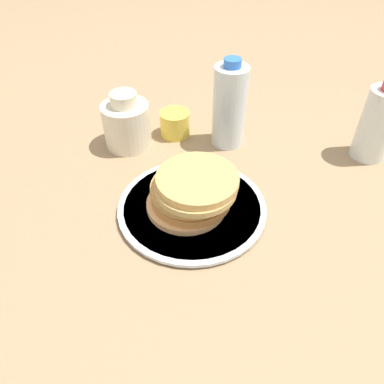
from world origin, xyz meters
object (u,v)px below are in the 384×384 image
at_px(plate, 192,207).
at_px(water_bottle_near, 229,106).
at_px(pancake_stack, 193,191).
at_px(water_bottle_mid, 378,124).
at_px(cream_jug, 127,123).
at_px(juice_glass, 175,124).

relative_size(plate, water_bottle_near, 1.40).
relative_size(pancake_stack, water_bottle_mid, 0.93).
bearing_deg(cream_jug, water_bottle_near, -43.52).
xyz_separation_m(plate, juice_glass, (0.16, 0.22, 0.02)).
bearing_deg(plate, juice_glass, 53.19).
bearing_deg(water_bottle_near, water_bottle_mid, -55.33).
height_order(plate, juice_glass, juice_glass).
bearing_deg(water_bottle_mid, water_bottle_near, 124.67).
bearing_deg(water_bottle_near, juice_glass, 119.50).
bearing_deg(water_bottle_near, plate, -155.50).
height_order(plate, pancake_stack, pancake_stack).
xyz_separation_m(pancake_stack, water_bottle_mid, (0.41, -0.16, 0.04)).
distance_m(water_bottle_near, water_bottle_mid, 0.33).
height_order(plate, water_bottle_mid, water_bottle_mid).
bearing_deg(water_bottle_mid, pancake_stack, 158.19).
bearing_deg(plate, water_bottle_mid, -21.67).
height_order(pancake_stack, water_bottle_mid, water_bottle_mid).
bearing_deg(water_bottle_mid, plate, 158.33).
relative_size(juice_glass, water_bottle_near, 0.35).
xyz_separation_m(water_bottle_near, water_bottle_mid, (0.19, -0.27, -0.01)).
xyz_separation_m(plate, cream_jug, (0.06, 0.27, 0.05)).
distance_m(plate, juice_glass, 0.27).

